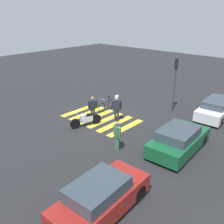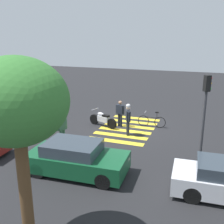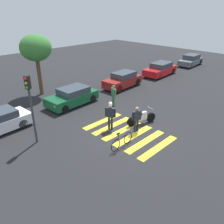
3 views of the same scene
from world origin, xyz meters
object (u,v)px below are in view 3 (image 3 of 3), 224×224
Objects in this scene: car_green_compact at (72,97)px; car_maroon_wagon at (123,80)px; pedestrian_bystander at (114,94)px; traffic_light_pole at (30,99)px; officer_by_motorcycle at (110,114)px; police_motorcycle at (141,118)px; car_red_convertible at (160,69)px; leaning_bicycle at (122,141)px; officer_on_foot at (137,118)px; car_grey_coupe at (191,60)px.

car_maroon_wagon is (5.90, 0.06, 0.04)m from car_green_compact.
pedestrian_bystander is 7.11m from traffic_light_pole.
traffic_light_pole is at bearing 155.00° from officer_by_motorcycle.
police_motorcycle is 0.46× the size of car_red_convertible.
car_maroon_wagon is at bearing 42.34° from leaning_bicycle.
officer_by_motorcycle reaches higher than car_maroon_wagon.
pedestrian_bystander reaches higher than officer_on_foot.
officer_by_motorcycle reaches higher than leaning_bicycle.
car_green_compact is 1.03× the size of car_grey_coupe.
police_motorcycle is 1.17× the size of leaning_bicycle.
pedestrian_bystander reaches higher than car_red_convertible.
car_green_compact is 1.07× the size of traffic_light_pole.
car_maroon_wagon is 1.05× the size of traffic_light_pole.
leaning_bicycle is 0.42× the size of car_green_compact.
traffic_light_pole is at bearing -163.65° from car_maroon_wagon.
officer_on_foot is 0.37× the size of car_red_convertible.
pedestrian_bystander is 3.26m from car_green_compact.
pedestrian_bystander is 0.41× the size of car_grey_coupe.
pedestrian_bystander is at bearing -146.33° from car_maroon_wagon.
officer_by_motorcycle is 0.45× the size of car_green_compact.
police_motorcycle is at bearing -25.37° from traffic_light_pole.
car_grey_coupe is (19.33, 4.74, -0.43)m from officer_by_motorcycle.
officer_on_foot is at bearing -161.72° from car_grey_coupe.
officer_by_motorcycle is (-0.92, 1.34, 0.14)m from officer_on_foot.
car_maroon_wagon is (5.69, 6.37, -0.25)m from officer_on_foot.
officer_on_foot is 0.42× the size of traffic_light_pole.
car_maroon_wagon is 6.06m from car_red_convertible.
officer_on_foot reaches higher than car_grey_coupe.
car_grey_coupe is (16.51, 2.24, -0.29)m from pedestrian_bystander.
officer_on_foot is 1.63m from officer_by_motorcycle.
pedestrian_bystander is at bearing 63.73° from officer_on_foot.
police_motorcycle is 2.23m from officer_by_motorcycle.
officer_by_motorcycle is 0.47× the size of traffic_light_pole.
officer_by_motorcycle is at bearing -138.38° from pedestrian_bystander.
car_maroon_wagon is at bearing 178.85° from car_red_convertible.
leaning_bicycle is 21.38m from car_grey_coupe.
traffic_light_pole is at bearing 129.03° from leaning_bicycle.
car_grey_coupe is at bearing 18.09° from leaning_bicycle.
leaning_bicycle is 0.39× the size of car_red_convertible.
officer_by_motorcycle is 0.46× the size of car_grey_coupe.
car_red_convertible reaches higher than car_green_compact.
car_maroon_wagon is at bearing 178.71° from car_grey_coupe.
leaning_bicycle is 2.25m from officer_by_motorcycle.
pedestrian_bystander is at bearing 49.13° from leaning_bicycle.
leaning_bicycle is 0.43× the size of car_maroon_wagon.
traffic_light_pole reaches higher than officer_on_foot.
car_grey_coupe is (18.41, 6.08, -0.28)m from officer_on_foot.
traffic_light_pole is at bearing -169.80° from car_red_convertible.
car_grey_coupe is 23.65m from traffic_light_pole.
car_grey_coupe is at bearing 18.28° from officer_on_foot.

